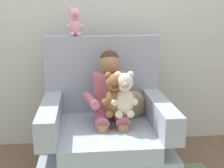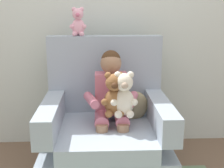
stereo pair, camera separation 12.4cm
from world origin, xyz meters
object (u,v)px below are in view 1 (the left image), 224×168
plush_cream (124,95)px  plush_pink_on_backrest (75,23)px  seated_child (110,97)px  throw_pillow (132,106)px  armchair (105,133)px  plush_brown (114,95)px

plush_cream → plush_pink_on_backrest: (-0.36, 0.46, 0.52)m
seated_child → plush_pink_on_backrest: (-0.27, 0.31, 0.58)m
plush_pink_on_backrest → throw_pillow: size_ratio=0.93×
armchair → plush_pink_on_backrest: (-0.22, 0.32, 0.87)m
plush_brown → throw_pillow: 0.34m
armchair → throw_pillow: armchair is taller
armchair → plush_brown: (0.06, -0.13, 0.35)m
throw_pillow → plush_pink_on_backrest: bearing=155.6°
seated_child → plush_cream: (0.09, -0.16, 0.06)m
plush_pink_on_backrest → armchair: bearing=-40.9°
seated_child → plush_cream: size_ratio=2.38×
seated_child → plush_pink_on_backrest: 0.70m
armchair → plush_pink_on_backrest: plush_pink_on_backrest is taller
plush_brown → plush_pink_on_backrest: bearing=121.6°
plush_pink_on_backrest → plush_cream: bearing=-38.5°
plush_pink_on_backrest → seated_child: bearing=-34.7°
plush_brown → throw_pillow: size_ratio=1.31×
plush_pink_on_backrest → plush_brown: bearing=-43.6°
plush_cream → plush_brown: bearing=-177.5°
throw_pillow → armchair: bearing=-154.9°
plush_cream → throw_pillow: bearing=83.7°
plush_brown → throw_pillow: (0.17, 0.24, -0.17)m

